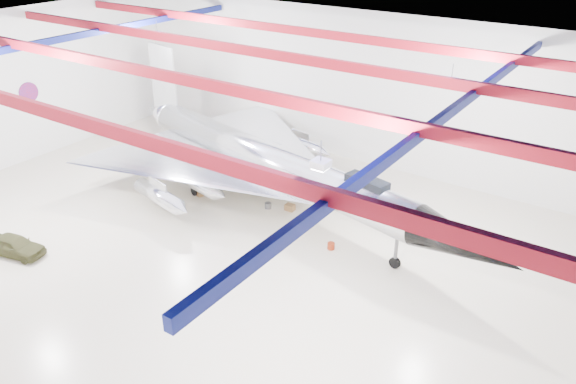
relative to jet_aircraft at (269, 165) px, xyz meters
The scene contains 16 objects.
floor 6.16m from the jet_aircraft, 83.41° to the right, with size 40.00×40.00×0.00m, color beige.
wall_back 9.93m from the jet_aircraft, 86.20° to the left, with size 40.00×40.00×0.00m, color silver.
wall_left 20.31m from the jet_aircraft, 164.22° to the right, with size 30.00×30.00×0.00m, color silver.
ceiling 9.91m from the jet_aircraft, 83.41° to the right, with size 40.00×40.00×0.00m, color #0A0F38.
ceiling_structure 9.36m from the jet_aircraft, 83.41° to the right, with size 39.50×29.50×1.08m.
wall_roundel 19.75m from the jet_aircraft, 169.81° to the right, with size 1.50×1.50×0.10m, color #B21414.
jet_aircraft is the anchor object (origin of this frame).
jeep 15.15m from the jet_aircraft, 122.15° to the right, with size 1.38×3.43×1.17m, color #3E3E1F.
crate_ply 5.45m from the jet_aircraft, 160.00° to the right, with size 0.55×0.44×0.39m, color olive.
toolbox_red 4.37m from the jet_aircraft, 147.96° to the left, with size 0.51×0.41×0.35m, color maroon.
engine_drum 2.63m from the jet_aircraft, 61.47° to the right, with size 0.42×0.42×0.38m, color #59595B.
parts_bin 3.00m from the jet_aircraft, ahead, with size 0.58×0.46×0.40m, color olive.
crate_small 6.76m from the jet_aircraft, 159.92° to the left, with size 0.34×0.27×0.24m, color #59595B.
tool_chest 6.97m from the jet_aircraft, 21.48° to the right, with size 0.42×0.42×0.38m, color maroon.
oil_barrel 3.83m from the jet_aircraft, 153.80° to the left, with size 0.53×0.42×0.37m, color olive.
spares_box 5.31m from the jet_aircraft, 79.13° to the left, with size 0.39×0.39×0.35m, color #59595B.
Camera 1 is at (18.50, -20.24, 17.03)m, focal length 35.00 mm.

